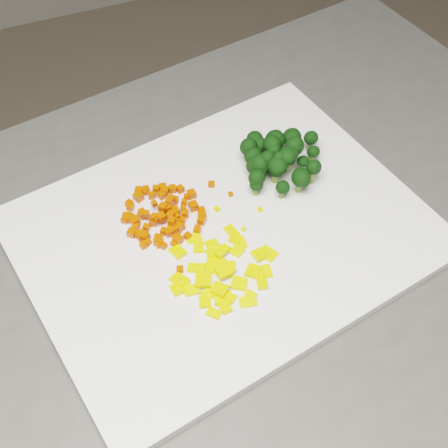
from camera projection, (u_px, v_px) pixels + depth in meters
name	position (u px, v px, depth m)	size (l,w,h in m)	color
counter_block	(228.00, 412.00, 1.10)	(1.06, 0.74, 0.90)	#464644
cutting_board	(224.00, 232.00, 0.77)	(0.48, 0.37, 0.01)	white
carrot_pile	(162.00, 209.00, 0.76)	(0.11, 0.11, 0.03)	#C93602
pepper_pile	(222.00, 268.00, 0.72)	(0.12, 0.12, 0.02)	yellow
broccoli_pile	(281.00, 159.00, 0.80)	(0.13, 0.13, 0.06)	black
carrot_cube_0	(154.00, 204.00, 0.77)	(0.01, 0.01, 0.01)	#C93602
carrot_cube_1	(146.00, 189.00, 0.80)	(0.01, 0.01, 0.01)	#C93602
carrot_cube_2	(183.00, 208.00, 0.78)	(0.01, 0.01, 0.01)	#C93602
carrot_cube_3	(172.00, 221.00, 0.75)	(0.01, 0.01, 0.01)	#C93602
carrot_cube_4	(158.00, 241.00, 0.74)	(0.01, 0.01, 0.01)	#C93602
carrot_cube_5	(145.00, 192.00, 0.80)	(0.01, 0.01, 0.01)	#C93602
carrot_cube_6	(164.00, 231.00, 0.76)	(0.01, 0.01, 0.01)	#C93602
carrot_cube_7	(153.00, 217.00, 0.76)	(0.01, 0.01, 0.01)	#C93602
carrot_cube_8	(130.00, 217.00, 0.77)	(0.01, 0.01, 0.01)	#C93602
carrot_cube_9	(174.00, 201.00, 0.79)	(0.01, 0.01, 0.01)	#C93602
carrot_cube_10	(162.00, 217.00, 0.77)	(0.01, 0.01, 0.01)	#C93602
carrot_cube_11	(127.00, 218.00, 0.77)	(0.01, 0.01, 0.01)	#C93602
carrot_cube_12	(176.00, 217.00, 0.77)	(0.01, 0.01, 0.01)	#C93602
carrot_cube_13	(180.00, 189.00, 0.80)	(0.01, 0.01, 0.01)	#C93602
carrot_cube_14	(198.00, 228.00, 0.76)	(0.01, 0.01, 0.01)	#C93602
carrot_cube_15	(138.00, 197.00, 0.79)	(0.01, 0.01, 0.01)	#C93602
carrot_cube_16	(151.00, 196.00, 0.79)	(0.01, 0.01, 0.01)	#C93602
carrot_cube_17	(192.00, 194.00, 0.79)	(0.01, 0.01, 0.01)	#C93602
carrot_cube_18	(163.00, 246.00, 0.74)	(0.01, 0.01, 0.01)	#C93602
carrot_cube_19	(129.00, 219.00, 0.77)	(0.01, 0.01, 0.01)	#C93602
carrot_cube_20	(184.00, 202.00, 0.79)	(0.01, 0.01, 0.01)	#C93602
carrot_cube_21	(182.00, 227.00, 0.76)	(0.01, 0.01, 0.01)	#C93602
carrot_cube_22	(201.00, 221.00, 0.77)	(0.01, 0.01, 0.01)	#C93602
carrot_cube_23	(130.00, 207.00, 0.78)	(0.01, 0.01, 0.01)	#C93602
carrot_cube_24	(174.00, 244.00, 0.74)	(0.01, 0.01, 0.01)	#C93602
carrot_cube_25	(179.00, 227.00, 0.76)	(0.01, 0.01, 0.01)	#C93602
carrot_cube_26	(170.00, 210.00, 0.77)	(0.01, 0.01, 0.01)	#C93602
carrot_cube_27	(158.00, 239.00, 0.75)	(0.01, 0.01, 0.01)	#C93602
carrot_cube_28	(169.00, 202.00, 0.77)	(0.01, 0.01, 0.01)	#C93602
carrot_cube_29	(193.00, 206.00, 0.78)	(0.01, 0.01, 0.01)	#C93602
carrot_cube_30	(171.00, 197.00, 0.79)	(0.01, 0.01, 0.01)	#C93602
carrot_cube_31	(152.00, 195.00, 0.79)	(0.01, 0.01, 0.01)	#C93602
carrot_cube_32	(178.00, 239.00, 0.75)	(0.01, 0.01, 0.01)	#C93602
carrot_cube_33	(175.00, 212.00, 0.77)	(0.01, 0.01, 0.01)	#C93602
carrot_cube_34	(176.00, 221.00, 0.77)	(0.01, 0.01, 0.01)	#C93602
carrot_cube_35	(202.00, 215.00, 0.77)	(0.01, 0.01, 0.01)	#C93602
carrot_cube_36	(142.00, 212.00, 0.77)	(0.01, 0.01, 0.01)	#C93602
carrot_cube_37	(157.00, 217.00, 0.77)	(0.01, 0.01, 0.01)	#C93602
carrot_cube_38	(132.00, 233.00, 0.75)	(0.01, 0.01, 0.01)	#C93602
carrot_cube_39	(139.00, 191.00, 0.80)	(0.01, 0.01, 0.01)	#C93602
carrot_cube_40	(172.00, 189.00, 0.80)	(0.01, 0.01, 0.01)	#C93602
carrot_cube_41	(175.00, 200.00, 0.79)	(0.01, 0.01, 0.01)	#C93602
carrot_cube_42	(163.00, 187.00, 0.80)	(0.01, 0.01, 0.01)	#C93602
carrot_cube_43	(172.00, 199.00, 0.78)	(0.01, 0.01, 0.01)	#C93602
carrot_cube_44	(159.00, 243.00, 0.74)	(0.01, 0.01, 0.01)	#C93602
carrot_cube_45	(156.00, 219.00, 0.76)	(0.01, 0.01, 0.01)	#C93602
carrot_cube_46	(185.00, 214.00, 0.77)	(0.01, 0.01, 0.01)	#C93602
carrot_cube_47	(146.00, 214.00, 0.76)	(0.01, 0.01, 0.01)	#C93602
carrot_cube_48	(165.00, 191.00, 0.80)	(0.01, 0.01, 0.01)	#C93602
carrot_cube_49	(153.00, 222.00, 0.76)	(0.01, 0.01, 0.01)	#C93602
carrot_cube_50	(174.00, 212.00, 0.77)	(0.01, 0.01, 0.01)	#C93602
carrot_cube_51	(161.00, 217.00, 0.76)	(0.01, 0.01, 0.01)	#C93602
carrot_cube_52	(169.00, 232.00, 0.75)	(0.01, 0.01, 0.01)	#C93602
carrot_cube_53	(186.00, 197.00, 0.79)	(0.01, 0.01, 0.01)	#C93602
carrot_cube_54	(146.00, 228.00, 0.76)	(0.01, 0.01, 0.01)	#C93602
carrot_cube_55	(202.00, 210.00, 0.78)	(0.01, 0.01, 0.01)	#C93602
carrot_cube_56	(145.00, 236.00, 0.75)	(0.01, 0.01, 0.01)	#C93602
carrot_cube_57	(197.00, 230.00, 0.76)	(0.01, 0.01, 0.01)	#C93602
carrot_cube_58	(156.00, 189.00, 0.80)	(0.01, 0.01, 0.01)	#C93602
carrot_cube_59	(162.00, 195.00, 0.79)	(0.01, 0.01, 0.01)	#C93602
carrot_cube_60	(148.00, 242.00, 0.75)	(0.01, 0.01, 0.01)	#C93602
carrot_cube_61	(163.00, 207.00, 0.77)	(0.01, 0.01, 0.01)	#C93602
carrot_cube_62	(136.00, 227.00, 0.76)	(0.01, 0.01, 0.01)	#C93602
carrot_cube_63	(129.00, 204.00, 0.78)	(0.01, 0.01, 0.01)	#C93602
carrot_cube_64	(125.00, 220.00, 0.77)	(0.01, 0.01, 0.01)	#C93602
carrot_cube_65	(138.00, 234.00, 0.75)	(0.01, 0.01, 0.01)	#C93602
carrot_cube_66	(183.00, 220.00, 0.77)	(0.01, 0.01, 0.01)	#C93602
carrot_cube_67	(142.00, 214.00, 0.77)	(0.01, 0.01, 0.01)	#C93602
carrot_cube_68	(172.00, 229.00, 0.76)	(0.01, 0.01, 0.01)	#C93602
carrot_cube_69	(141.00, 236.00, 0.75)	(0.01, 0.01, 0.01)	#C93602
carrot_cube_70	(168.00, 208.00, 0.77)	(0.01, 0.01, 0.01)	#C93602
carrot_cube_71	(164.00, 193.00, 0.79)	(0.01, 0.01, 0.01)	#C93602
carrot_cube_72	(188.00, 236.00, 0.75)	(0.01, 0.01, 0.01)	#C93602
carrot_cube_73	(135.00, 221.00, 0.76)	(0.01, 0.01, 0.01)	#C93602
carrot_cube_74	(170.00, 215.00, 0.76)	(0.01, 0.01, 0.01)	#C93602
carrot_cube_75	(143.00, 245.00, 0.74)	(0.01, 0.01, 0.01)	#C93602
carrot_cube_76	(161.00, 209.00, 0.77)	(0.01, 0.01, 0.01)	#C93602
carrot_cube_77	(140.00, 191.00, 0.80)	(0.01, 0.01, 0.01)	#C93602
pepper_chunk_0	(218.00, 263.00, 0.73)	(0.02, 0.01, 0.00)	yellow
pepper_chunk_1	(211.00, 253.00, 0.74)	(0.01, 0.01, 0.00)	yellow
pepper_chunk_2	(211.00, 266.00, 0.73)	(0.02, 0.02, 0.00)	yellow
pepper_chunk_3	(196.00, 268.00, 0.72)	(0.02, 0.01, 0.00)	yellow
pepper_chunk_4	(220.00, 272.00, 0.72)	(0.02, 0.01, 0.00)	yellow
pepper_chunk_5	(228.00, 266.00, 0.72)	(0.02, 0.02, 0.00)	yellow
pepper_chunk_6	(198.00, 246.00, 0.74)	(0.02, 0.01, 0.00)	yellow
pepper_chunk_7	(239.00, 284.00, 0.71)	(0.02, 0.02, 0.00)	yellow
pepper_chunk_8	(224.00, 306.00, 0.69)	(0.02, 0.01, 0.00)	yellow
pepper_chunk_9	(232.00, 232.00, 0.76)	(0.02, 0.01, 0.00)	yellow
pepper_chunk_10	(224.00, 270.00, 0.72)	(0.02, 0.02, 0.00)	yellow
pepper_chunk_11	(220.00, 289.00, 0.70)	(0.02, 0.02, 0.00)	yellow
pepper_chunk_12	(213.00, 254.00, 0.74)	(0.01, 0.02, 0.00)	yellow
pepper_chunk_13	(261.00, 281.00, 0.71)	(0.02, 0.01, 0.00)	yellow
pepper_chunk_14	(213.00, 246.00, 0.74)	(0.02, 0.02, 0.00)	yellow
pepper_chunk_15	(253.00, 271.00, 0.72)	(0.02, 0.02, 0.00)	yellow
pepper_chunk_16	(179.00, 280.00, 0.71)	(0.02, 0.01, 0.00)	yellow
pepper_chunk_17	(224.00, 271.00, 0.71)	(0.02, 0.02, 0.00)	yellow
pepper_chunk_18	(222.00, 251.00, 0.73)	(0.02, 0.01, 0.00)	yellow
pepper_chunk_19	(236.00, 239.00, 0.75)	(0.01, 0.01, 0.01)	yellow
pepper_chunk_20	(179.00, 288.00, 0.71)	(0.02, 0.02, 0.00)	yellow
pepper_chunk_21	(194.00, 238.00, 0.75)	(0.01, 0.02, 0.00)	yellow
pepper_chunk_22	(186.00, 288.00, 0.71)	(0.02, 0.01, 0.00)	yellow
pepper_chunk_23	(230.00, 267.00, 0.72)	(0.01, 0.01, 0.00)	yellow
pepper_chunk_24	(205.00, 302.00, 0.69)	(0.02, 0.01, 0.00)	yellow
pepper_chunk_25	(222.00, 302.00, 0.69)	(0.01, 0.01, 0.00)	yellow
pepper_chunk_26	(210.00, 293.00, 0.70)	(0.02, 0.01, 0.00)	yellow
pepper_chunk_27	(268.00, 253.00, 0.74)	(0.02, 0.02, 0.00)	yellow
pepper_chunk_28	(263.00, 272.00, 0.72)	(0.02, 0.02, 0.00)	yellow
pepper_chunk_29	(240.00, 243.00, 0.75)	(0.01, 0.02, 0.00)	yellow
pepper_chunk_30	(214.00, 313.00, 0.69)	(0.02, 0.01, 0.00)	yellow
pepper_chunk_31	(248.00, 302.00, 0.70)	(0.02, 0.01, 0.00)	yellow
pepper_chunk_32	(178.00, 252.00, 0.74)	(0.02, 0.01, 0.00)	yellow
pepper_chunk_33	(249.00, 297.00, 0.70)	(0.02, 0.01, 0.00)	yellow
pepper_chunk_34	(237.00, 251.00, 0.74)	(0.01, 0.01, 0.01)	yellow
pepper_chunk_35	(228.00, 297.00, 0.70)	(0.02, 0.01, 0.00)	yellow
pepper_chunk_36	(226.00, 293.00, 0.70)	(0.01, 0.01, 0.00)	yellow
pepper_chunk_37	(192.00, 291.00, 0.70)	(0.02, 0.01, 0.00)	yellow
pepper_chunk_38	(223.00, 300.00, 0.70)	(0.02, 0.02, 0.00)	yellow
pepper_chunk_39	(203.00, 280.00, 0.71)	(0.02, 0.02, 0.00)	yellow
pepper_chunk_40	(260.00, 254.00, 0.74)	(0.02, 0.02, 0.01)	yellow
broccoli_floret_0	(282.00, 190.00, 0.79)	(0.02, 0.02, 0.02)	black
broccoli_floret_1	(248.00, 151.00, 0.82)	(0.03, 0.03, 0.03)	black
broccoli_floret_2	(275.00, 172.00, 0.80)	(0.03, 0.03, 0.03)	black
broccoli_floret_3	(276.00, 170.00, 0.80)	(0.04, 0.04, 0.04)	black
broccoli_floret_4	(274.00, 145.00, 0.83)	(0.04, 0.04, 0.04)	black
broccoli_floret_5	(256.00, 188.00, 0.79)	(0.02, 0.02, 0.02)	black
broccoli_floret_6	(291.00, 142.00, 0.83)	(0.04, 0.04, 0.04)	black
broccoli_floret_7	(268.00, 163.00, 0.81)	(0.02, 0.02, 0.03)	black
broccoli_floret_8	(290.00, 160.00, 0.80)	(0.02, 0.02, 0.03)	black
broccoli_floret_9	(267.00, 161.00, 0.79)	(0.03, 0.03, 0.03)	black
broccoli_floret_10	(256.00, 182.00, 0.79)	(0.03, 0.03, 0.03)	black
broccoli_floret_11	(286.00, 160.00, 0.79)	(0.03, 0.03, 0.03)	black
broccoli_floret_12	(259.00, 148.00, 0.83)	(0.03, 0.03, 0.03)	black
broccoli_floret_13	(293.00, 150.00, 0.80)	(0.04, 0.04, 0.04)	black
broccoli_floret_14	(258.00, 169.00, 0.80)	(0.04, 0.04, 0.04)	black
broccoli_floret_15	(271.00, 147.00, 0.81)	(0.03, 0.03, 0.03)	black
broccoli_floret_16	(302.00, 164.00, 0.82)	(0.02, 0.02, 0.02)	black
broccoli_floret_17	(273.00, 158.00, 0.82)	(0.02, 0.02, 0.02)	black
broccoli_floret_18	(272.00, 154.00, 0.81)	(0.03, 0.03, 0.03)	black
broccoli_floret_19	(255.00, 168.00, 0.81)	(0.04, 0.04, 0.03)	black
broccoli_floret_20	(254.00, 143.00, 0.83)	(0.03, 0.03, 0.03)	black
broccoli_floret_21	(312.00, 173.00, 0.80)	(0.03, 0.03, 0.04)	black
broccoli_floret_22	(252.00, 160.00, 0.81)	(0.03, 0.03, 0.04)	black
broccoli_floret_23	(300.00, 182.00, 0.79)	(0.03, 0.03, 0.03)	black
broccoli_floret_24	(313.00, 155.00, 0.83)	(0.02, 0.02, 0.02)	black
broccoli_floret_25	(310.00, 142.00, 0.84)	(0.03, 0.03, 0.03)	black
broccoli_floret_26	(278.00, 162.00, 0.79)	(0.02, 0.02, 0.03)	black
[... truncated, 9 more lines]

